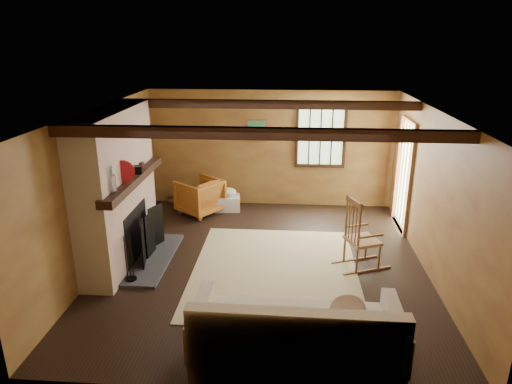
# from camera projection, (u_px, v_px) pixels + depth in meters

# --- Properties ---
(ground) EXTENTS (5.50, 5.50, 0.00)m
(ground) POSITION_uv_depth(u_px,v_px,m) (263.00, 264.00, 7.20)
(ground) COLOR black
(ground) RESTS_ON ground
(room_envelope) EXTENTS (5.02, 5.52, 2.44)m
(room_envelope) POSITION_uv_depth(u_px,v_px,m) (279.00, 160.00, 6.90)
(room_envelope) COLOR olive
(room_envelope) RESTS_ON ground
(fireplace) EXTENTS (1.02, 2.30, 2.40)m
(fireplace) POSITION_uv_depth(u_px,v_px,m) (119.00, 194.00, 7.00)
(fireplace) COLOR #A4443F
(fireplace) RESTS_ON ground
(rug) EXTENTS (2.50, 3.00, 0.01)m
(rug) POSITION_uv_depth(u_px,v_px,m) (275.00, 270.00, 6.99)
(rug) COLOR #CBBF87
(rug) RESTS_ON ground
(rocking_chair) EXTENTS (0.92, 0.70, 1.14)m
(rocking_chair) POSITION_uv_depth(u_px,v_px,m) (360.00, 238.00, 6.97)
(rocking_chair) COLOR #A2834F
(rocking_chair) RESTS_ON ground
(sofa) EXTENTS (2.25, 1.02, 0.90)m
(sofa) POSITION_uv_depth(u_px,v_px,m) (297.00, 339.00, 4.89)
(sofa) COLOR beige
(sofa) RESTS_ON ground
(firewood_pile) EXTENTS (0.66, 0.12, 0.24)m
(firewood_pile) POSITION_uv_depth(u_px,v_px,m) (184.00, 198.00, 9.75)
(firewood_pile) COLOR brown
(firewood_pile) RESTS_ON ground
(laundry_basket) EXTENTS (0.54, 0.44, 0.30)m
(laundry_basket) POSITION_uv_depth(u_px,v_px,m) (228.00, 203.00, 9.39)
(laundry_basket) COLOR white
(laundry_basket) RESTS_ON ground
(basket_pillow) EXTENTS (0.44, 0.39, 0.18)m
(basket_pillow) POSITION_uv_depth(u_px,v_px,m) (227.00, 192.00, 9.31)
(basket_pillow) COLOR beige
(basket_pillow) RESTS_ON laundry_basket
(armchair) EXTENTS (1.08, 1.08, 0.71)m
(armchair) POSITION_uv_depth(u_px,v_px,m) (200.00, 196.00, 9.17)
(armchair) COLOR #BF6026
(armchair) RESTS_ON ground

